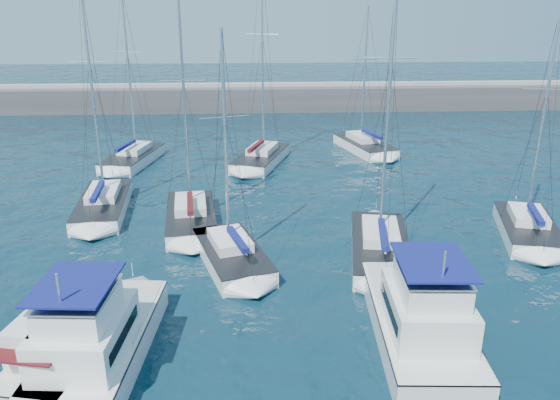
{
  "coord_description": "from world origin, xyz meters",
  "views": [
    {
      "loc": [
        -2.61,
        -20.87,
        13.57
      ],
      "look_at": [
        -1.13,
        8.04,
        3.0
      ],
      "focal_mm": 35.0,
      "sensor_mm": 36.0,
      "label": 1
    }
  ],
  "objects_px": {
    "sailboat_mid_a": "(103,204)",
    "sailboat_mid_c": "(232,255)",
    "motor_yacht_stbd_inner": "(421,319)",
    "sailboat_mid_d": "(380,246)",
    "sailboat_back_c": "(365,146)",
    "motor_yacht_stbd_outer": "(421,311)",
    "sailboat_mid_e": "(528,228)",
    "sailboat_back_a": "(133,157)",
    "motor_yacht_port_inner": "(94,344)",
    "sailboat_mid_b": "(191,217)",
    "sailboat_back_b": "(261,157)",
    "motor_yacht_port_outer": "(68,347)"
  },
  "relations": [
    {
      "from": "motor_yacht_port_outer",
      "to": "motor_yacht_stbd_outer",
      "type": "relative_size",
      "value": 1.1
    },
    {
      "from": "sailboat_mid_e",
      "to": "motor_yacht_port_outer",
      "type": "bearing_deg",
      "value": -138.96
    },
    {
      "from": "sailboat_back_c",
      "to": "sailboat_mid_d",
      "type": "bearing_deg",
      "value": -114.75
    },
    {
      "from": "motor_yacht_stbd_inner",
      "to": "sailboat_mid_d",
      "type": "relative_size",
      "value": 0.55
    },
    {
      "from": "motor_yacht_port_inner",
      "to": "motor_yacht_stbd_outer",
      "type": "distance_m",
      "value": 13.57
    },
    {
      "from": "sailboat_mid_d",
      "to": "sailboat_back_b",
      "type": "distance_m",
      "value": 20.05
    },
    {
      "from": "motor_yacht_stbd_inner",
      "to": "motor_yacht_port_inner",
      "type": "bearing_deg",
      "value": -171.83
    },
    {
      "from": "sailboat_mid_d",
      "to": "sailboat_back_c",
      "type": "xyz_separation_m",
      "value": [
        3.66,
        22.89,
        -0.04
      ]
    },
    {
      "from": "sailboat_back_b",
      "to": "motor_yacht_stbd_outer",
      "type": "bearing_deg",
      "value": -58.01
    },
    {
      "from": "sailboat_back_a",
      "to": "motor_yacht_stbd_outer",
      "type": "bearing_deg",
      "value": -44.78
    },
    {
      "from": "motor_yacht_stbd_outer",
      "to": "sailboat_mid_a",
      "type": "relative_size",
      "value": 0.42
    },
    {
      "from": "motor_yacht_port_outer",
      "to": "motor_yacht_stbd_outer",
      "type": "distance_m",
      "value": 14.6
    },
    {
      "from": "sailboat_mid_d",
      "to": "sailboat_back_c",
      "type": "height_order",
      "value": "sailboat_mid_d"
    },
    {
      "from": "motor_yacht_port_outer",
      "to": "sailboat_back_a",
      "type": "height_order",
      "value": "sailboat_back_a"
    },
    {
      "from": "motor_yacht_stbd_inner",
      "to": "sailboat_back_c",
      "type": "xyz_separation_m",
      "value": [
        3.89,
        31.33,
        -0.62
      ]
    },
    {
      "from": "sailboat_mid_c",
      "to": "motor_yacht_port_inner",
      "type": "bearing_deg",
      "value": -136.76
    },
    {
      "from": "sailboat_mid_a",
      "to": "sailboat_back_a",
      "type": "relative_size",
      "value": 1.04
    },
    {
      "from": "sailboat_mid_a",
      "to": "sailboat_mid_e",
      "type": "height_order",
      "value": "sailboat_mid_a"
    },
    {
      "from": "motor_yacht_stbd_inner",
      "to": "sailboat_back_c",
      "type": "height_order",
      "value": "sailboat_back_c"
    },
    {
      "from": "sailboat_mid_a",
      "to": "motor_yacht_stbd_inner",
      "type": "bearing_deg",
      "value": -48.97
    },
    {
      "from": "motor_yacht_stbd_inner",
      "to": "sailboat_mid_d",
      "type": "xyz_separation_m",
      "value": [
        0.23,
        8.44,
        -0.59
      ]
    },
    {
      "from": "motor_yacht_port_inner",
      "to": "sailboat_mid_a",
      "type": "distance_m",
      "value": 17.76
    },
    {
      "from": "motor_yacht_stbd_inner",
      "to": "sailboat_back_a",
      "type": "height_order",
      "value": "sailboat_back_a"
    },
    {
      "from": "motor_yacht_stbd_inner",
      "to": "sailboat_mid_c",
      "type": "bearing_deg",
      "value": 139.52
    },
    {
      "from": "sailboat_mid_a",
      "to": "sailboat_mid_c",
      "type": "height_order",
      "value": "sailboat_mid_a"
    },
    {
      "from": "motor_yacht_port_outer",
      "to": "sailboat_mid_c",
      "type": "height_order",
      "value": "sailboat_mid_c"
    },
    {
      "from": "sailboat_back_a",
      "to": "motor_yacht_port_inner",
      "type": "bearing_deg",
      "value": -69.49
    },
    {
      "from": "sailboat_mid_d",
      "to": "sailboat_back_a",
      "type": "xyz_separation_m",
      "value": [
        -17.72,
        19.65,
        -0.02
      ]
    },
    {
      "from": "sailboat_mid_a",
      "to": "sailboat_mid_c",
      "type": "bearing_deg",
      "value": -48.45
    },
    {
      "from": "sailboat_mid_d",
      "to": "sailboat_mid_e",
      "type": "bearing_deg",
      "value": 22.28
    },
    {
      "from": "motor_yacht_stbd_inner",
      "to": "sailboat_mid_b",
      "type": "bearing_deg",
      "value": 132.3
    },
    {
      "from": "sailboat_mid_b",
      "to": "sailboat_back_b",
      "type": "distance_m",
      "value": 14.67
    },
    {
      "from": "motor_yacht_port_outer",
      "to": "sailboat_mid_e",
      "type": "relative_size",
      "value": 0.52
    },
    {
      "from": "motor_yacht_port_inner",
      "to": "sailboat_mid_e",
      "type": "height_order",
      "value": "sailboat_mid_e"
    },
    {
      "from": "motor_yacht_stbd_outer",
      "to": "sailboat_mid_b",
      "type": "bearing_deg",
      "value": 140.05
    },
    {
      "from": "motor_yacht_stbd_outer",
      "to": "sailboat_back_a",
      "type": "bearing_deg",
      "value": 131.68
    },
    {
      "from": "motor_yacht_port_outer",
      "to": "sailboat_mid_e",
      "type": "height_order",
      "value": "sailboat_mid_e"
    },
    {
      "from": "sailboat_mid_d",
      "to": "sailboat_mid_b",
      "type": "bearing_deg",
      "value": 164.95
    },
    {
      "from": "sailboat_mid_b",
      "to": "sailboat_back_c",
      "type": "xyz_separation_m",
      "value": [
        14.79,
        17.77,
        -0.01
      ]
    },
    {
      "from": "motor_yacht_stbd_outer",
      "to": "sailboat_mid_c",
      "type": "bearing_deg",
      "value": 149.16
    },
    {
      "from": "motor_yacht_port_inner",
      "to": "sailboat_back_b",
      "type": "height_order",
      "value": "sailboat_back_b"
    },
    {
      "from": "motor_yacht_port_outer",
      "to": "sailboat_back_c",
      "type": "height_order",
      "value": "sailboat_back_c"
    },
    {
      "from": "motor_yacht_stbd_inner",
      "to": "sailboat_mid_b",
      "type": "xyz_separation_m",
      "value": [
        -10.9,
        13.56,
        -0.61
      ]
    },
    {
      "from": "sailboat_mid_c",
      "to": "sailboat_mid_a",
      "type": "bearing_deg",
      "value": 119.85
    },
    {
      "from": "sailboat_mid_d",
      "to": "sailboat_back_b",
      "type": "bearing_deg",
      "value": 118.24
    },
    {
      "from": "sailboat_mid_c",
      "to": "sailboat_back_b",
      "type": "xyz_separation_m",
      "value": [
        1.93,
        19.64,
        0.04
      ]
    },
    {
      "from": "motor_yacht_port_inner",
      "to": "sailboat_back_c",
      "type": "relative_size",
      "value": 0.69
    },
    {
      "from": "motor_yacht_stbd_outer",
      "to": "sailboat_back_c",
      "type": "distance_m",
      "value": 30.6
    },
    {
      "from": "motor_yacht_stbd_outer",
      "to": "sailboat_mid_e",
      "type": "xyz_separation_m",
      "value": [
        9.51,
        9.65,
        -0.42
      ]
    },
    {
      "from": "motor_yacht_port_inner",
      "to": "motor_yacht_stbd_outer",
      "type": "height_order",
      "value": "motor_yacht_port_inner"
    }
  ]
}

